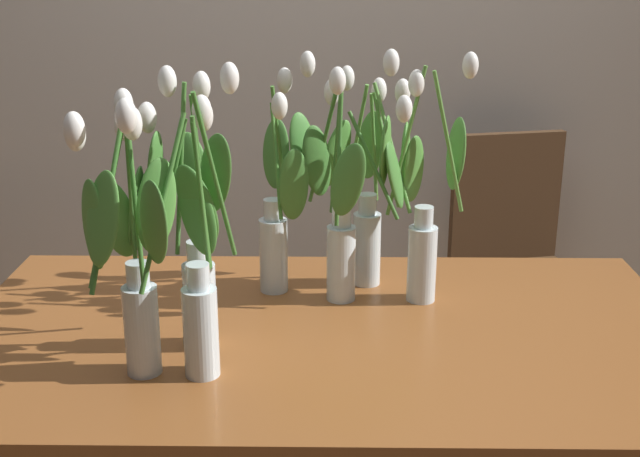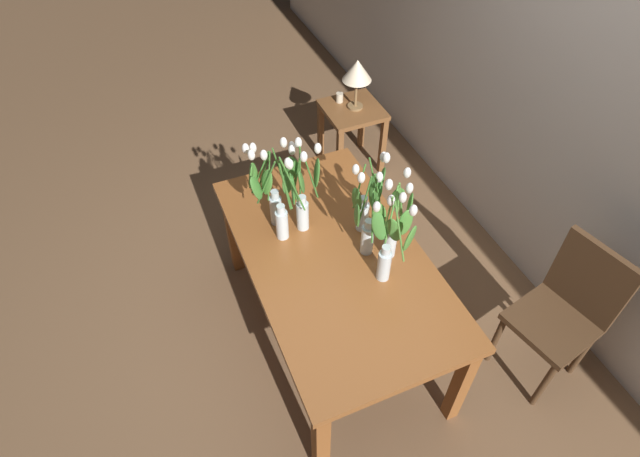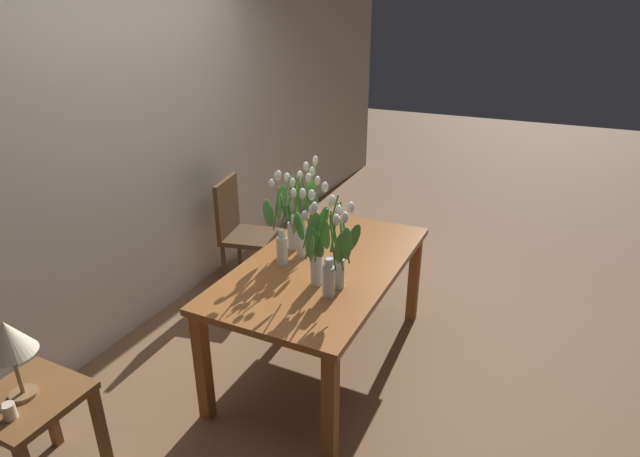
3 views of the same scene
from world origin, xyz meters
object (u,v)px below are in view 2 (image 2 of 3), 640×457
side_table (352,121)px  dining_chair (566,308)px  tulip_vase_4 (388,251)px  dining_table (334,266)px  tulip_vase_3 (284,203)px  table_lamp (357,72)px  tulip_vase_2 (365,206)px  tulip_vase_5 (270,191)px  tulip_vase_0 (300,192)px  tulip_vase_6 (396,226)px  tulip_vase_1 (370,220)px  pillar_candle (340,97)px

side_table → dining_chair: bearing=7.0°
tulip_vase_4 → dining_table: bearing=-142.3°
tulip_vase_3 → table_lamp: bearing=140.3°
tulip_vase_2 → tulip_vase_3: size_ratio=0.90×
tulip_vase_5 → table_lamp: size_ratio=1.37×
tulip_vase_3 → tulip_vase_4: size_ratio=1.01×
tulip_vase_0 → tulip_vase_4: size_ratio=0.99×
tulip_vase_3 → tulip_vase_6: bearing=52.2°
tulip_vase_4 → tulip_vase_6: size_ratio=1.08×
tulip_vase_1 → pillar_candle: tulip_vase_1 is taller
dining_table → tulip_vase_2: tulip_vase_2 is taller
tulip_vase_3 → tulip_vase_4: 0.59m
tulip_vase_1 → side_table: tulip_vase_1 is taller
side_table → tulip_vase_0: bearing=-37.0°
tulip_vase_1 → tulip_vase_4: size_ratio=0.97×
tulip_vase_0 → table_lamp: size_ratio=1.46×
tulip_vase_3 → pillar_candle: bearing=145.1°
dining_chair → tulip_vase_5: bearing=-128.3°
tulip_vase_6 → dining_chair: (0.54, 0.79, -0.44)m
tulip_vase_0 → side_table: tulip_vase_0 is taller
tulip_vase_6 → tulip_vase_2: bearing=-167.0°
tulip_vase_4 → tulip_vase_5: size_ratio=1.07×
dining_chair → tulip_vase_2: bearing=-132.2°
tulip_vase_0 → tulip_vase_2: tulip_vase_0 is taller
tulip_vase_0 → tulip_vase_6: tulip_vase_0 is taller
tulip_vase_1 → tulip_vase_0: bearing=-142.8°
tulip_vase_5 → tulip_vase_0: bearing=63.3°
dining_chair → table_lamp: size_ratio=2.34×
tulip_vase_3 → tulip_vase_6: (0.36, 0.46, -0.01)m
table_lamp → tulip_vase_2: bearing=-24.3°
pillar_candle → tulip_vase_5: bearing=-38.4°
dining_table → tulip_vase_3: size_ratio=2.72×
tulip_vase_0 → dining_table: bearing=14.6°
dining_table → dining_chair: dining_chair is taller
dining_table → side_table: bearing=151.0°
tulip_vase_1 → table_lamp: 1.64m
dining_chair → pillar_candle: bearing=-171.9°
table_lamp → tulip_vase_3: bearing=-39.7°
tulip_vase_1 → dining_chair: tulip_vase_1 is taller
dining_chair → tulip_vase_4: bearing=-115.6°
dining_chair → table_lamp: bearing=-173.6°
tulip_vase_0 → tulip_vase_4: bearing=26.0°
tulip_vase_0 → tulip_vase_5: (-0.07, -0.14, -0.00)m
tulip_vase_3 → dining_chair: size_ratio=0.63×
tulip_vase_0 → tulip_vase_1: size_ratio=1.02×
tulip_vase_2 → table_lamp: size_ratio=1.33×
dining_table → tulip_vase_5: size_ratio=2.94×
tulip_vase_2 → side_table: tulip_vase_2 is taller
dining_table → pillar_candle: size_ratio=21.33×
tulip_vase_5 → dining_chair: 1.70m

